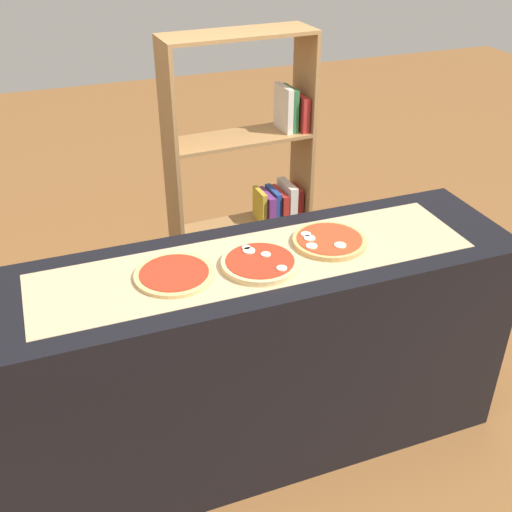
% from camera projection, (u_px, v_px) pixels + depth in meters
% --- Properties ---
extents(ground_plane, '(12.00, 12.00, 0.00)m').
position_uv_depth(ground_plane, '(256.00, 437.00, 2.83)').
color(ground_plane, brown).
extents(counter, '(2.08, 0.59, 0.95)m').
position_uv_depth(counter, '(256.00, 357.00, 2.58)').
color(counter, black).
rests_on(counter, ground_plane).
extents(parchment_paper, '(1.67, 0.41, 0.00)m').
position_uv_depth(parchment_paper, '(256.00, 260.00, 2.33)').
color(parchment_paper, tan).
rests_on(parchment_paper, counter).
extents(pizza_plain_0, '(0.29, 0.29, 0.02)m').
position_uv_depth(pizza_plain_0, '(174.00, 274.00, 2.24)').
color(pizza_plain_0, '#DBB26B').
rests_on(pizza_plain_0, parchment_paper).
extents(pizza_mozzarella_1, '(0.29, 0.29, 0.03)m').
position_uv_depth(pizza_mozzarella_1, '(260.00, 263.00, 2.29)').
color(pizza_mozzarella_1, '#E5C17F').
rests_on(pizza_mozzarella_1, parchment_paper).
extents(pizza_mozzarella_2, '(0.29, 0.29, 0.03)m').
position_uv_depth(pizza_mozzarella_2, '(329.00, 241.00, 2.44)').
color(pizza_mozzarella_2, tan).
rests_on(pizza_mozzarella_2, parchment_paper).
extents(bookshelf, '(0.77, 0.29, 1.56)m').
position_uv_depth(bookshelf, '(256.00, 201.00, 3.41)').
color(bookshelf, '#A87A47').
rests_on(bookshelf, ground_plane).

